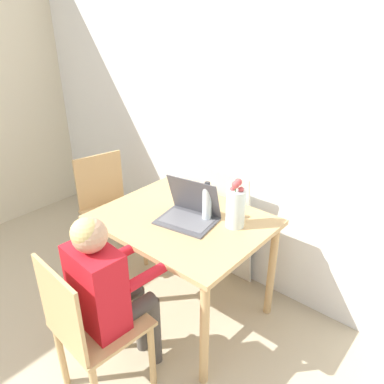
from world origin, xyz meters
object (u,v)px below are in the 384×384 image
chair_occupied (90,328)px  flower_vase (236,207)px  laptop (190,211)px  water_bottle (207,203)px  person_seated (107,286)px  chair_spare (109,209)px

chair_occupied → flower_vase: bearing=-99.8°
chair_occupied → laptop: laptop is taller
laptop → water_bottle: (0.08, 0.06, 0.06)m
flower_vase → water_bottle: 0.18m
chair_occupied → water_bottle: size_ratio=3.51×
person_seated → chair_spare: bearing=-33.5°
chair_spare → person_seated: (0.91, -0.71, 0.19)m
chair_spare → water_bottle: 1.03m
laptop → chair_spare: bearing=167.0°
chair_occupied → chair_spare: size_ratio=1.00×
chair_spare → water_bottle: water_bottle is taller
laptop → flower_vase: (0.25, 0.11, 0.07)m
water_bottle → chair_occupied: bearing=-94.0°
laptop → flower_vase: bearing=14.4°
chair_spare → water_bottle: bearing=-75.7°
water_bottle → chair_spare: bearing=-179.1°
chair_spare → flower_vase: (1.12, 0.07, 0.39)m
chair_occupied → flower_vase: flower_vase is taller
person_seated → laptop: size_ratio=2.83×
chair_occupied → water_bottle: bearing=-89.6°
chair_spare → chair_occupied: bearing=-119.2°
chair_spare → person_seated: person_seated is taller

